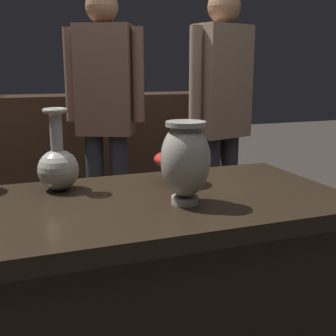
% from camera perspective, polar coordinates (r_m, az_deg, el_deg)
% --- Properties ---
extents(display_plinth, '(1.20, 0.64, 0.80)m').
position_cam_1_polar(display_plinth, '(1.50, -2.01, -18.55)').
color(display_plinth, black).
rests_on(display_plinth, ground_plane).
extents(back_display_shelf, '(2.60, 0.40, 0.99)m').
position_cam_1_polar(back_display_shelf, '(3.51, -13.45, 1.17)').
color(back_display_shelf, '#382619').
rests_on(back_display_shelf, ground_plane).
extents(vase_centerpiece, '(0.14, 0.14, 0.24)m').
position_cam_1_polar(vase_centerpiece, '(1.25, 2.29, 1.09)').
color(vase_centerpiece, gray).
rests_on(vase_centerpiece, display_plinth).
extents(vase_tall_behind, '(0.13, 0.13, 0.27)m').
position_cam_1_polar(vase_tall_behind, '(1.45, -14.20, 0.40)').
color(vase_tall_behind, gray).
rests_on(vase_tall_behind, display_plinth).
extents(vase_right_accent, '(0.15, 0.15, 0.12)m').
position_cam_1_polar(vase_right_accent, '(1.48, 1.03, 1.10)').
color(vase_right_accent, red).
rests_on(vase_right_accent, display_plinth).
extents(shelf_vase_right, '(0.09, 0.09, 0.18)m').
position_cam_1_polar(shelf_vase_right, '(3.51, -5.29, 10.55)').
color(shelf_vase_right, silver).
rests_on(shelf_vase_right, back_display_shelf).
extents(visitor_near_right, '(0.45, 0.26, 1.61)m').
position_cam_1_polar(visitor_near_right, '(2.57, 6.99, 7.48)').
color(visitor_near_right, '#232328').
rests_on(visitor_near_right, ground_plane).
extents(visitor_center_back, '(0.43, 0.30, 1.62)m').
position_cam_1_polar(visitor_center_back, '(2.63, -8.23, 7.68)').
color(visitor_center_back, '#232328').
rests_on(visitor_center_back, ground_plane).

